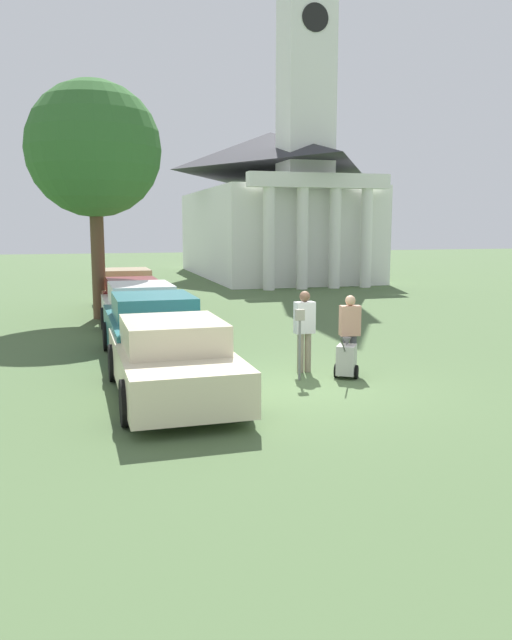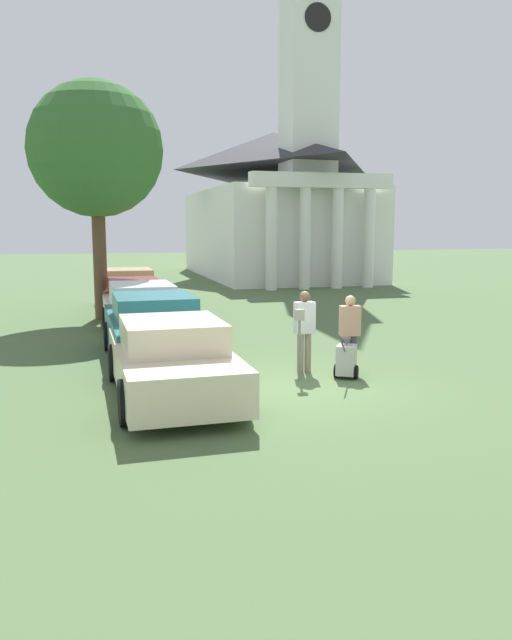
% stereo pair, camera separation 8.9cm
% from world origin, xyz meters
% --- Properties ---
extents(ground_plane, '(120.00, 120.00, 0.00)m').
position_xyz_m(ground_plane, '(0.00, 0.00, 0.00)').
color(ground_plane, '#4C663D').
extents(parked_car_cream, '(2.14, 4.82, 1.44)m').
position_xyz_m(parked_car_cream, '(-2.44, -0.22, 0.68)').
color(parked_car_cream, beige).
rests_on(parked_car_cream, ground_plane).
extents(parked_car_teal, '(2.15, 4.99, 1.55)m').
position_xyz_m(parked_car_teal, '(-2.44, 2.85, 0.73)').
color(parked_car_teal, '#23666B').
rests_on(parked_car_teal, ground_plane).
extents(parked_car_white, '(2.07, 5.25, 1.52)m').
position_xyz_m(parked_car_white, '(-2.44, 6.04, 0.70)').
color(parked_car_white, silver).
rests_on(parked_car_white, ground_plane).
extents(parked_car_maroon, '(1.96, 4.76, 1.41)m').
position_xyz_m(parked_car_maroon, '(-2.44, 9.01, 0.66)').
color(parked_car_maroon, maroon).
rests_on(parked_car_maroon, ground_plane).
extents(parked_car_tan, '(2.13, 4.72, 1.51)m').
position_xyz_m(parked_car_tan, '(-2.44, 12.08, 0.70)').
color(parked_car_tan, tan).
rests_on(parked_car_tan, ground_plane).
extents(parking_meter, '(0.18, 0.09, 1.44)m').
position_xyz_m(parking_meter, '(0.20, 0.33, 1.00)').
color(parking_meter, slate).
rests_on(parking_meter, ground_plane).
extents(person_worker, '(0.44, 0.25, 1.73)m').
position_xyz_m(person_worker, '(0.52, 0.96, 0.99)').
color(person_worker, gray).
rests_on(person_worker, ground_plane).
extents(person_supervisor, '(0.44, 0.26, 1.65)m').
position_xyz_m(person_supervisor, '(1.42, 0.66, 0.93)').
color(person_supervisor, '#3F3F47').
rests_on(person_supervisor, ground_plane).
extents(equipment_cart, '(0.71, 0.93, 1.00)m').
position_xyz_m(equipment_cart, '(1.17, 0.23, 0.39)').
color(equipment_cart, '#B2B2AD').
rests_on(equipment_cart, ground_plane).
extents(church, '(8.58, 16.31, 21.63)m').
position_xyz_m(church, '(7.20, 24.97, 4.98)').
color(church, white).
rests_on(church, ground_plane).
extents(shade_tree, '(4.33, 4.33, 7.67)m').
position_xyz_m(shade_tree, '(-3.43, 10.02, 5.48)').
color(shade_tree, brown).
rests_on(shade_tree, ground_plane).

